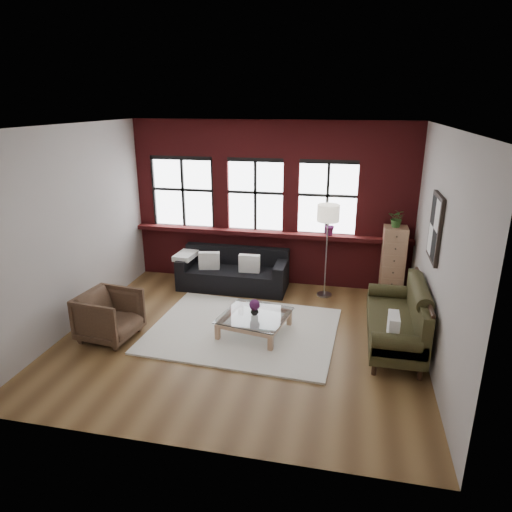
% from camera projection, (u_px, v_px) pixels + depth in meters
% --- Properties ---
extents(floor, '(5.50, 5.50, 0.00)m').
position_uv_depth(floor, '(242.00, 336.00, 7.19)').
color(floor, brown).
rests_on(floor, ground).
extents(ceiling, '(5.50, 5.50, 0.00)m').
position_uv_depth(ceiling, '(240.00, 126.00, 6.16)').
color(ceiling, white).
rests_on(ceiling, ground).
extents(wall_back, '(5.50, 0.00, 5.50)m').
position_uv_depth(wall_back, '(271.00, 204.00, 8.99)').
color(wall_back, '#ABA49F').
rests_on(wall_back, ground).
extents(wall_front, '(5.50, 0.00, 5.50)m').
position_uv_depth(wall_front, '(179.00, 313.00, 4.36)').
color(wall_front, '#ABA49F').
rests_on(wall_front, ground).
extents(wall_left, '(0.00, 5.00, 5.00)m').
position_uv_depth(wall_left, '(72.00, 229.00, 7.22)').
color(wall_left, '#ABA49F').
rests_on(wall_left, ground).
extents(wall_right, '(0.00, 5.00, 5.00)m').
position_uv_depth(wall_right, '(439.00, 252.00, 6.14)').
color(wall_right, '#ABA49F').
rests_on(wall_right, ground).
extents(brick_backwall, '(5.50, 0.12, 3.20)m').
position_uv_depth(brick_backwall, '(270.00, 204.00, 8.94)').
color(brick_backwall, maroon).
rests_on(brick_backwall, floor).
extents(sill_ledge, '(5.50, 0.30, 0.08)m').
position_uv_depth(sill_ledge, '(269.00, 233.00, 9.03)').
color(sill_ledge, maroon).
rests_on(sill_ledge, brick_backwall).
extents(window_left, '(1.38, 0.10, 1.50)m').
position_uv_depth(window_left, '(183.00, 193.00, 9.25)').
color(window_left, black).
rests_on(window_left, brick_backwall).
extents(window_mid, '(1.38, 0.10, 1.50)m').
position_uv_depth(window_mid, '(256.00, 196.00, 8.96)').
color(window_mid, black).
rests_on(window_mid, brick_backwall).
extents(window_right, '(1.38, 0.10, 1.50)m').
position_uv_depth(window_right, '(327.00, 199.00, 8.68)').
color(window_right, black).
rests_on(window_right, brick_backwall).
extents(wall_poster, '(0.05, 0.74, 0.94)m').
position_uv_depth(wall_poster, '(436.00, 228.00, 6.34)').
color(wall_poster, black).
rests_on(wall_poster, wall_right).
extents(shag_rug, '(3.04, 2.45, 0.03)m').
position_uv_depth(shag_rug, '(243.00, 330.00, 7.36)').
color(shag_rug, silver).
rests_on(shag_rug, floor).
extents(dark_sofa, '(2.11, 0.85, 0.76)m').
position_uv_depth(dark_sofa, '(233.00, 270.00, 8.95)').
color(dark_sofa, black).
rests_on(dark_sofa, floor).
extents(pillow_a, '(0.42, 0.21, 0.34)m').
position_uv_depth(pillow_a, '(209.00, 261.00, 8.89)').
color(pillow_a, white).
rests_on(pillow_a, dark_sofa).
extents(pillow_b, '(0.41, 0.16, 0.34)m').
position_uv_depth(pillow_b, '(249.00, 263.00, 8.73)').
color(pillow_b, white).
rests_on(pillow_b, dark_sofa).
extents(vintage_settee, '(0.86, 1.94, 1.03)m').
position_uv_depth(vintage_settee, '(395.00, 315.00, 6.75)').
color(vintage_settee, '#2E2B15').
rests_on(vintage_settee, floor).
extents(pillow_settee, '(0.15, 0.38, 0.34)m').
position_uv_depth(pillow_settee, '(393.00, 326.00, 6.19)').
color(pillow_settee, white).
rests_on(pillow_settee, vintage_settee).
extents(armchair, '(0.92, 0.90, 0.75)m').
position_uv_depth(armchair, '(109.00, 316.00, 7.04)').
color(armchair, '#463123').
rests_on(armchair, floor).
extents(coffee_table, '(1.16, 1.16, 0.34)m').
position_uv_depth(coffee_table, '(255.00, 324.00, 7.25)').
color(coffee_table, tan).
rests_on(coffee_table, shag_rug).
extents(vase, '(0.16, 0.16, 0.14)m').
position_uv_depth(vase, '(255.00, 311.00, 7.17)').
color(vase, '#B2B2B2').
rests_on(vase, coffee_table).
extents(flowers, '(0.17, 0.17, 0.17)m').
position_uv_depth(flowers, '(255.00, 305.00, 7.14)').
color(flowers, '#5E2058').
rests_on(flowers, vase).
extents(drawer_chest, '(0.42, 0.42, 1.36)m').
position_uv_depth(drawer_chest, '(393.00, 263.00, 8.45)').
color(drawer_chest, tan).
rests_on(drawer_chest, floor).
extents(potted_plant_top, '(0.37, 0.34, 0.33)m').
position_uv_depth(potted_plant_top, '(397.00, 218.00, 8.18)').
color(potted_plant_top, '#2D5923').
rests_on(potted_plant_top, drawer_chest).
extents(floor_lamp, '(0.40, 0.40, 1.91)m').
position_uv_depth(floor_lamp, '(327.00, 248.00, 8.41)').
color(floor_lamp, '#A5A5A8').
rests_on(floor_lamp, floor).
extents(sill_plant, '(0.27, 0.25, 0.40)m').
position_uv_depth(sill_plant, '(331.00, 225.00, 8.69)').
color(sill_plant, '#5E2058').
rests_on(sill_plant, sill_ledge).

